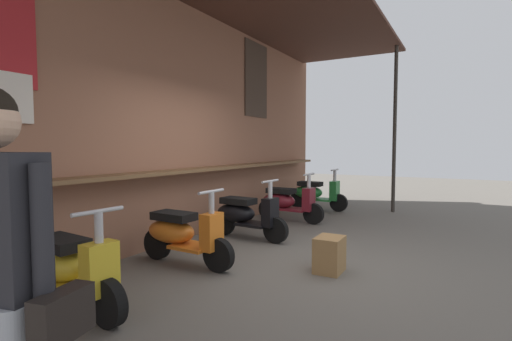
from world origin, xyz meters
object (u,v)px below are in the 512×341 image
scooter_yellow (68,268)px  scooter_orange (181,234)px  scooter_green (315,193)px  scooter_maroon (286,202)px  merchandise_crate (329,254)px  scooter_black (244,214)px

scooter_yellow → scooter_orange: same height
scooter_orange → scooter_green: 4.71m
scooter_orange → scooter_maroon: bearing=91.4°
merchandise_crate → scooter_black: bearing=62.5°
scooter_orange → scooter_yellow: bearing=-88.6°
scooter_maroon → merchandise_crate: size_ratio=3.37×
scooter_orange → scooter_maroon: size_ratio=1.00×
scooter_maroon → scooter_yellow: bearing=-87.3°
scooter_black → merchandise_crate: scooter_black is taller
scooter_yellow → scooter_maroon: size_ratio=1.00×
scooter_yellow → scooter_green: bearing=94.3°
scooter_green → merchandise_crate: (-4.07, -1.72, -0.18)m
scooter_black → scooter_green: same height
scooter_maroon → merchandise_crate: 3.03m
scooter_green → merchandise_crate: bearing=-66.2°
scooter_green → merchandise_crate: scooter_green is taller
scooter_orange → scooter_green: (4.71, 0.00, 0.00)m
scooter_orange → scooter_black: bearing=91.4°
scooter_yellow → scooter_maroon: bearing=94.3°
scooter_maroon → scooter_green: (1.58, 0.00, 0.00)m
scooter_yellow → merchandise_crate: scooter_yellow is taller
scooter_yellow → scooter_black: size_ratio=1.00×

